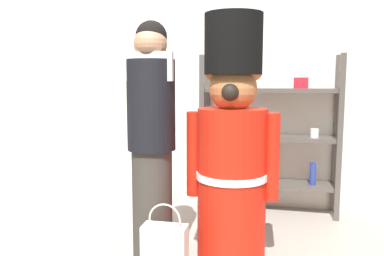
{
  "coord_description": "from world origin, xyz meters",
  "views": [
    {
      "loc": [
        0.92,
        -2.01,
        1.35
      ],
      "look_at": [
        0.31,
        0.71,
        1.0
      ],
      "focal_mm": 36.63,
      "sensor_mm": 36.0,
      "label": 1
    }
  ],
  "objects_px": {
    "merchandise_shelf": "(268,135)",
    "teddy_bear_guard": "(232,152)",
    "person_shopper": "(152,138)",
    "shopping_bag": "(165,254)"
  },
  "relations": [
    {
      "from": "merchandise_shelf",
      "to": "person_shopper",
      "type": "height_order",
      "value": "person_shopper"
    },
    {
      "from": "person_shopper",
      "to": "shopping_bag",
      "type": "height_order",
      "value": "person_shopper"
    },
    {
      "from": "shopping_bag",
      "to": "merchandise_shelf",
      "type": "bearing_deg",
      "value": 69.57
    },
    {
      "from": "merchandise_shelf",
      "to": "shopping_bag",
      "type": "height_order",
      "value": "merchandise_shelf"
    },
    {
      "from": "merchandise_shelf",
      "to": "teddy_bear_guard",
      "type": "distance_m",
      "value": 1.22
    },
    {
      "from": "merchandise_shelf",
      "to": "teddy_bear_guard",
      "type": "bearing_deg",
      "value": -100.57
    },
    {
      "from": "teddy_bear_guard",
      "to": "shopping_bag",
      "type": "distance_m",
      "value": 0.85
    },
    {
      "from": "teddy_bear_guard",
      "to": "person_shopper",
      "type": "xyz_separation_m",
      "value": [
        -0.56,
        -0.14,
        0.1
      ]
    },
    {
      "from": "person_shopper",
      "to": "teddy_bear_guard",
      "type": "bearing_deg",
      "value": 13.82
    },
    {
      "from": "merchandise_shelf",
      "to": "shopping_bag",
      "type": "relative_size",
      "value": 2.89
    }
  ]
}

